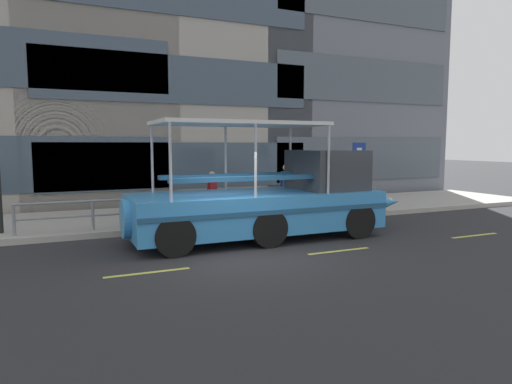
% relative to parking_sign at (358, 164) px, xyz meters
% --- Properties ---
extents(ground_plane, '(120.00, 120.00, 0.00)m').
position_rel_parking_sign_xyz_m(ground_plane, '(-6.67, -3.97, -1.94)').
color(ground_plane, '#2B2B2D').
extents(sidewalk, '(32.00, 4.80, 0.18)m').
position_rel_parking_sign_xyz_m(sidewalk, '(-6.67, 1.63, -1.85)').
color(sidewalk, '#A8A59E').
rests_on(sidewalk, ground_plane).
extents(curb_edge, '(32.00, 0.18, 0.18)m').
position_rel_parking_sign_xyz_m(curb_edge, '(-6.67, -0.86, -1.85)').
color(curb_edge, '#B2ADA3').
rests_on(curb_edge, ground_plane).
extents(lane_centreline, '(25.80, 0.12, 0.01)m').
position_rel_parking_sign_xyz_m(lane_centreline, '(-6.67, -5.01, -1.93)').
color(lane_centreline, '#DBD64C').
rests_on(lane_centreline, ground_plane).
extents(office_tower_right, '(11.05, 10.36, 19.74)m').
position_rel_parking_sign_xyz_m(office_tower_right, '(3.71, 9.56, 7.93)').
color(office_tower_right, slate).
rests_on(office_tower_right, ground_plane).
extents(curb_guardrail, '(12.38, 0.09, 0.90)m').
position_rel_parking_sign_xyz_m(curb_guardrail, '(-5.75, -0.52, -1.15)').
color(curb_guardrail, gray).
rests_on(curb_guardrail, sidewalk).
extents(parking_sign, '(0.60, 0.12, 2.59)m').
position_rel_parking_sign_xyz_m(parking_sign, '(0.00, 0.00, 0.00)').
color(parking_sign, '#4C4F54').
rests_on(parking_sign, sidewalk).
extents(duck_tour_boat, '(8.91, 2.61, 3.31)m').
position_rel_parking_sign_xyz_m(duck_tour_boat, '(-5.02, -2.76, -0.87)').
color(duck_tour_boat, '#388CD1').
rests_on(duck_tour_boat, ground_plane).
extents(pedestrian_near_bow, '(0.51, 0.24, 1.75)m').
position_rel_parking_sign_xyz_m(pedestrian_near_bow, '(-2.66, 1.00, -0.70)').
color(pedestrian_near_bow, black).
rests_on(pedestrian_near_bow, sidewalk).
extents(pedestrian_mid_left, '(0.43, 0.27, 1.58)m').
position_rel_parking_sign_xyz_m(pedestrian_mid_left, '(-5.80, 0.57, -0.81)').
color(pedestrian_mid_left, black).
rests_on(pedestrian_mid_left, sidewalk).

